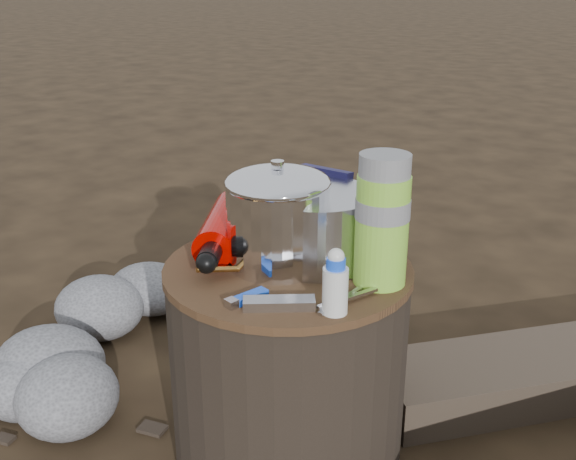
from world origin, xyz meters
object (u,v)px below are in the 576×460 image
Objects in this scene: fuel_bottle at (223,227)px; travel_mug at (384,225)px; camping_pot at (278,216)px; thermos at (382,221)px; stump at (288,364)px.

travel_mug reaches higher than fuel_bottle.
fuel_bottle is at bearing -179.55° from camping_pot.
travel_mug is (-0.06, 0.11, -0.05)m from thermos.
stump is 3.95× the size of travel_mug.
thermos is at bearing 16.84° from stump.
thermos is (0.32, 0.05, 0.07)m from fuel_bottle.
fuel_bottle is 0.33m from thermos.
camping_pot is 0.60× the size of fuel_bottle.
camping_pot reaches higher than fuel_bottle.
travel_mug reaches higher than stump.
fuel_bottle is (-0.16, -0.00, 0.24)m from stump.
camping_pot is at bearing -34.42° from fuel_bottle.
camping_pot is at bearing -126.06° from travel_mug.
fuel_bottle is 0.30m from travel_mug.
thermos is (0.18, 0.05, 0.02)m from camping_pot.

